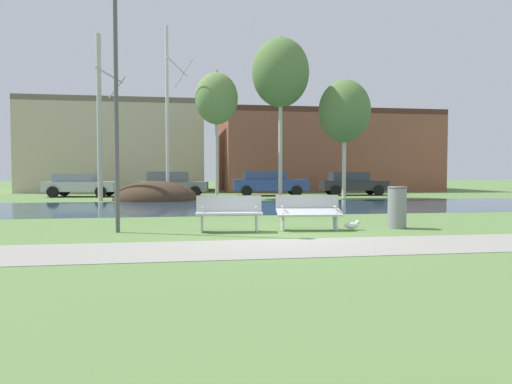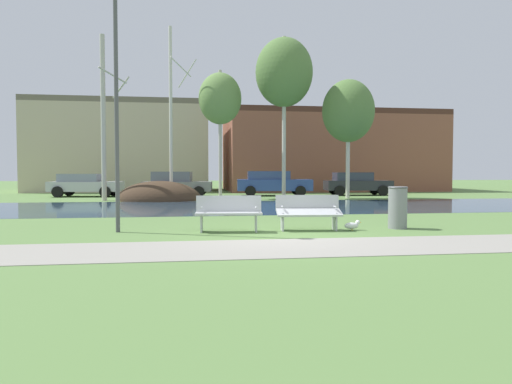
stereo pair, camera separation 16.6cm
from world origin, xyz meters
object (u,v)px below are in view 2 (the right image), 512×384
Objects in this scene: seagull at (352,225)px; parked_sedan_second_grey at (176,183)px; bench_left at (229,212)px; parked_van_nearest_silver at (85,184)px; trash_bin at (398,207)px; parked_wagon_fourth_dark at (356,183)px; streetlamp at (116,70)px; bench_right at (308,211)px; parked_hatch_third_blue at (273,183)px.

parked_sedan_second_grey is (-4.82, 17.10, 0.64)m from seagull.
parked_sedan_second_grey is (-1.77, 16.87, 0.30)m from bench_left.
parked_van_nearest_silver reaches higher than bench_left.
parked_wagon_fourth_dark is (5.07, 16.66, 0.20)m from trash_bin.
bench_left is at bearing -84.00° from parked_sedan_second_grey.
streetlamp is (-2.65, 0.27, 3.41)m from bench_left.
parked_wagon_fourth_dark reaches higher than bench_left.
seagull is 0.07× the size of streetlamp.
seagull is 6.84m from streetlamp.
parked_sedan_second_grey is at bearing 102.56° from bench_right.
parked_wagon_fourth_dark reaches higher than bench_right.
parked_hatch_third_blue reaches higher than seagull.
trash_bin is 2.48× the size of seagull.
parked_hatch_third_blue reaches higher than trash_bin.
trash_bin is at bearing -56.59° from parked_van_nearest_silver.
bench_left is 1.00× the size of bench_right.
parked_van_nearest_silver is (-11.43, 17.33, 0.17)m from trash_bin.
streetlamp reaches higher than parked_hatch_third_blue.
bench_left is 4.34m from trash_bin.
streetlamp reaches higher than bench_right.
bench_left is 19.15m from parked_wagon_fourth_dark.
seagull is (-1.29, -0.24, -0.43)m from trash_bin.
bench_left is 4.33m from streetlamp.
bench_right is at bearing -97.17° from parked_hatch_third_blue.
streetlamp is at bearing -112.20° from parked_hatch_third_blue.
bench_right is at bearing -113.98° from parked_wagon_fourth_dark.
bench_left is 18.74m from parked_van_nearest_silver.
parked_van_nearest_silver is (-4.44, 17.07, -3.15)m from streetlamp.
bench_right is at bearing -62.37° from parked_van_nearest_silver.
parked_van_nearest_silver is at bearing 117.63° from bench_right.
bench_left is at bearing -119.41° from parked_wagon_fourth_dark.
seagull is at bearing -60.00° from parked_van_nearest_silver.
bench_left is 1.98m from bench_right.
bench_left is 0.28× the size of streetlamp.
parked_wagon_fourth_dark is (16.50, -0.67, 0.03)m from parked_van_nearest_silver.
parked_wagon_fourth_dark is at bearing -1.53° from parked_hatch_third_blue.
bench_left is 0.39× the size of parked_sedan_second_grey.
parked_sedan_second_grey is at bearing 179.48° from parked_hatch_third_blue.
parked_van_nearest_silver reaches higher than trash_bin.
parked_sedan_second_grey is (-6.11, 16.86, 0.22)m from trash_bin.
parked_sedan_second_grey reaches higher than bench_right.
streetlamp is (-4.64, 0.27, 3.41)m from bench_right.
bench_left is at bearing 180.00° from bench_right.
trash_bin is (2.35, 0.01, 0.09)m from bench_right.
parked_sedan_second_grey reaches higher than bench_left.
streetlamp is 1.41× the size of parked_wagon_fourth_dark.
seagull is at bearing -110.61° from parked_wagon_fourth_dark.
seagull is 17.09m from parked_hatch_third_blue.
trash_bin is 7.74m from streetlamp.
bench_right is at bearing -3.38° from streetlamp.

